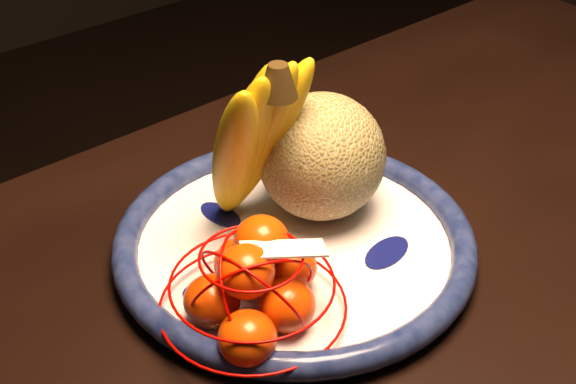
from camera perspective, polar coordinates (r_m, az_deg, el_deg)
dining_table at (r=0.82m, az=9.22°, el=-10.60°), size 1.42×0.87×0.71m
fruit_bowl at (r=0.79m, az=0.46°, el=-3.64°), size 0.36×0.36×0.03m
cantaloupe at (r=0.80m, az=2.39°, el=2.54°), size 0.13×0.13×0.13m
banana_bunch at (r=0.76m, az=-2.77°, el=3.92°), size 0.14×0.13×0.21m
mandarin_bag at (r=0.70m, az=-2.40°, el=-6.61°), size 0.21×0.21×0.10m
price_tag at (r=0.67m, az=-0.29°, el=-4.07°), size 0.08×0.06×0.01m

